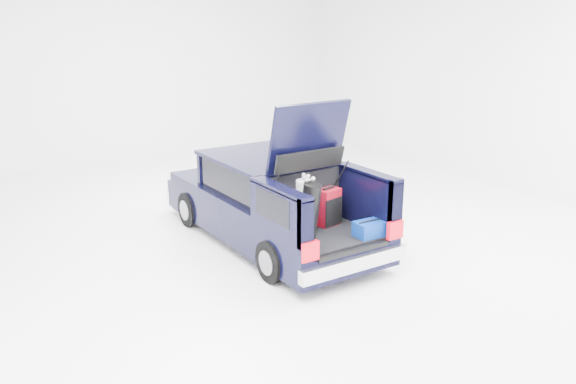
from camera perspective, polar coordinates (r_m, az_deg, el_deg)
ground at (r=10.24m, az=-1.53°, el=-4.63°), size 14.00×14.00×0.00m
car at (r=10.10m, az=-1.88°, el=-0.89°), size 1.87×4.65×2.47m
red_suitcase at (r=9.16m, az=3.82°, el=-1.42°), size 0.40×0.31×0.59m
black_golf_bag at (r=8.52m, az=2.03°, el=-1.78°), size 0.30×0.41×0.94m
blue_golf_bag at (r=8.81m, az=1.60°, el=-1.30°), size 0.34×0.34×0.89m
blue_duffel at (r=8.83m, az=7.71°, el=-3.41°), size 0.46×0.31×0.24m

